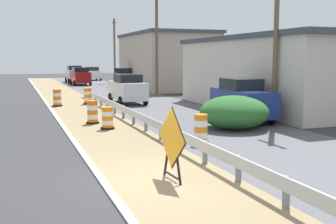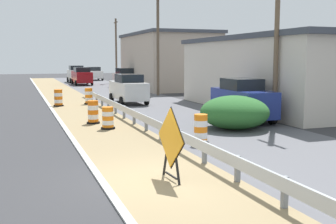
% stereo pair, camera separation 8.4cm
% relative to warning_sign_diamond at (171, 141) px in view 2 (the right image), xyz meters
% --- Properties ---
extents(ground_plane, '(160.00, 160.00, 0.00)m').
position_rel_warning_sign_diamond_xyz_m(ground_plane, '(-0.46, 0.19, -1.06)').
color(ground_plane, '#333335').
extents(median_dirt_strip, '(3.41, 120.00, 0.01)m').
position_rel_warning_sign_diamond_xyz_m(median_dirt_strip, '(0.05, 0.19, -1.05)').
color(median_dirt_strip, '#8E7A56').
rests_on(median_dirt_strip, ground).
extents(far_lane_asphalt, '(6.52, 120.00, 0.00)m').
position_rel_warning_sign_diamond_xyz_m(far_lane_asphalt, '(5.01, 0.19, -1.05)').
color(far_lane_asphalt, '#56565B').
rests_on(far_lane_asphalt, ground).
extents(curb_near_edge, '(0.20, 120.00, 0.11)m').
position_rel_warning_sign_diamond_xyz_m(curb_near_edge, '(-1.76, 0.19, -1.05)').
color(curb_near_edge, '#ADADA8').
rests_on(curb_near_edge, ground).
extents(guardrail_median, '(0.18, 47.22, 0.71)m').
position_rel_warning_sign_diamond_xyz_m(guardrail_median, '(1.52, 1.32, -0.54)').
color(guardrail_median, '#ADB2B7').
rests_on(guardrail_median, ground).
extents(warning_sign_diamond, '(0.15, 1.67, 1.97)m').
position_rel_warning_sign_diamond_xyz_m(warning_sign_diamond, '(0.00, 0.00, 0.00)').
color(warning_sign_diamond, black).
rests_on(warning_sign_diamond, ground).
extents(traffic_barrel_nearest, '(0.63, 0.63, 1.13)m').
position_rel_warning_sign_diamond_xyz_m(traffic_barrel_nearest, '(2.67, 4.02, -0.54)').
color(traffic_barrel_nearest, orange).
rests_on(traffic_barrel_nearest, ground).
extents(traffic_barrel_close, '(0.64, 0.64, 1.01)m').
position_rel_warning_sign_diamond_xyz_m(traffic_barrel_close, '(0.09, 8.53, -0.60)').
color(traffic_barrel_close, orange).
rests_on(traffic_barrel_close, ground).
extents(traffic_barrel_mid, '(0.64, 0.64, 1.13)m').
position_rel_warning_sign_diamond_xyz_m(traffic_barrel_mid, '(-0.27, 10.38, -0.54)').
color(traffic_barrel_mid, orange).
rests_on(traffic_barrel_mid, ground).
extents(traffic_barrel_far, '(0.68, 0.68, 1.12)m').
position_rel_warning_sign_diamond_xyz_m(traffic_barrel_far, '(-1.18, 18.67, -0.55)').
color(traffic_barrel_far, orange).
rests_on(traffic_barrel_far, ground).
extents(traffic_barrel_farther, '(0.64, 0.64, 1.12)m').
position_rel_warning_sign_diamond_xyz_m(traffic_barrel_farther, '(0.95, 19.30, -0.55)').
color(traffic_barrel_farther, orange).
rests_on(traffic_barrel_farther, ground).
extents(car_lead_near_lane, '(2.12, 4.08, 2.23)m').
position_rel_warning_sign_diamond_xyz_m(car_lead_near_lane, '(3.65, 46.44, 0.06)').
color(car_lead_near_lane, silver).
rests_on(car_lead_near_lane, ground).
extents(car_trailing_near_lane, '(2.15, 4.15, 2.16)m').
position_rel_warning_sign_diamond_xyz_m(car_trailing_near_lane, '(7.09, 33.26, 0.02)').
color(car_trailing_near_lane, silver).
rests_on(car_trailing_near_lane, ground).
extents(car_lead_far_lane, '(2.06, 4.47, 2.08)m').
position_rel_warning_sign_diamond_xyz_m(car_lead_far_lane, '(3.70, 18.86, -0.02)').
color(car_lead_far_lane, silver).
rests_on(car_lead_far_lane, ground).
extents(car_mid_far_lane, '(2.04, 4.23, 1.93)m').
position_rel_warning_sign_diamond_xyz_m(car_mid_far_lane, '(6.92, 51.41, -0.09)').
color(car_mid_far_lane, silver).
rests_on(car_mid_far_lane, ground).
extents(car_trailing_far_lane, '(2.14, 4.72, 2.12)m').
position_rel_warning_sign_diamond_xyz_m(car_trailing_far_lane, '(3.61, 41.00, 0.00)').
color(car_trailing_far_lane, maroon).
rests_on(car_trailing_far_lane, ground).
extents(car_distant_a, '(2.08, 4.40, 2.17)m').
position_rel_warning_sign_diamond_xyz_m(car_distant_a, '(7.08, 8.64, 0.03)').
color(car_distant_a, navy).
rests_on(car_distant_a, ground).
extents(roadside_shop_near, '(7.34, 15.12, 4.57)m').
position_rel_warning_sign_diamond_xyz_m(roadside_shop_near, '(11.99, 12.79, 1.24)').
color(roadside_shop_near, beige).
rests_on(roadside_shop_near, ground).
extents(roadside_shop_far, '(7.39, 13.02, 5.82)m').
position_rel_warning_sign_diamond_xyz_m(roadside_shop_far, '(11.35, 32.01, 1.87)').
color(roadside_shop_far, '#AD9E8E').
rests_on(roadside_shop_far, ground).
extents(utility_pole_near, '(0.24, 1.80, 9.27)m').
position_rel_warning_sign_diamond_xyz_m(utility_pole_near, '(8.27, 7.58, 3.74)').
color(utility_pole_near, brown).
rests_on(utility_pole_near, ground).
extents(utility_pole_mid, '(0.24, 1.80, 8.77)m').
position_rel_warning_sign_diamond_xyz_m(utility_pole_mid, '(7.70, 24.20, 3.49)').
color(utility_pole_mid, brown).
rests_on(utility_pole_mid, ground).
extents(utility_pole_far, '(0.24, 1.80, 8.30)m').
position_rel_warning_sign_diamond_xyz_m(utility_pole_far, '(8.65, 44.42, 3.25)').
color(utility_pole_far, brown).
rests_on(utility_pole_far, ground).
extents(bush_roadside, '(3.13, 3.13, 1.52)m').
position_rel_warning_sign_diamond_xyz_m(bush_roadside, '(5.53, 6.65, -0.30)').
color(bush_roadside, '#286028').
rests_on(bush_roadside, ground).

